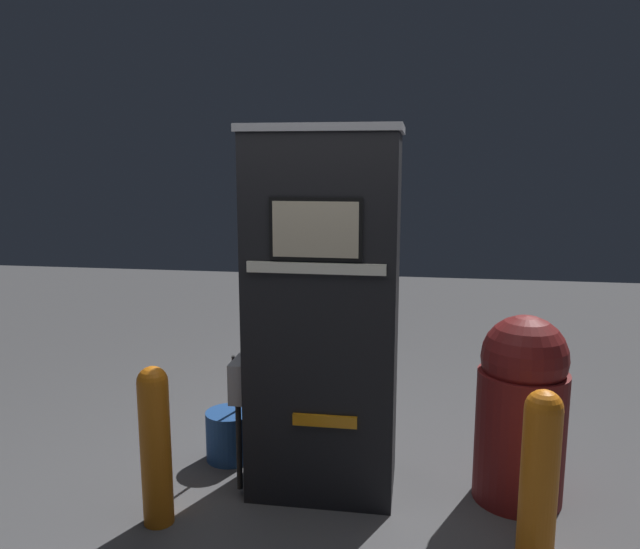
# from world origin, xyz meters

# --- Properties ---
(ground_plane) EXTENTS (14.00, 14.00, 0.00)m
(ground_plane) POSITION_xyz_m (0.00, 0.00, 0.00)
(ground_plane) COLOR #4C4C4F
(gas_pump) EXTENTS (0.91, 0.58, 2.03)m
(gas_pump) POSITION_xyz_m (-0.00, 0.27, 1.02)
(gas_pump) COLOR black
(gas_pump) RESTS_ON ground_plane
(safety_bollard) EXTENTS (0.16, 0.16, 0.84)m
(safety_bollard) POSITION_xyz_m (-0.79, -0.24, 0.45)
(safety_bollard) COLOR orange
(safety_bollard) RESTS_ON ground_plane
(trash_bin) EXTENTS (0.48, 0.48, 1.04)m
(trash_bin) POSITION_xyz_m (1.08, 0.30, 0.53)
(trash_bin) COLOR maroon
(trash_bin) RESTS_ON ground_plane
(safety_bollard_far) EXTENTS (0.17, 0.17, 0.86)m
(safety_bollard_far) POSITION_xyz_m (1.07, -0.33, 0.46)
(safety_bollard_far) COLOR orange
(safety_bollard_far) RESTS_ON ground_plane
(squeegee_bucket) EXTENTS (0.30, 0.30, 0.69)m
(squeegee_bucket) POSITION_xyz_m (-0.63, 0.50, 0.16)
(squeegee_bucket) COLOR #1E478C
(squeegee_bucket) RESTS_ON ground_plane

